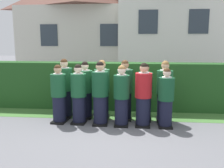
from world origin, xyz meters
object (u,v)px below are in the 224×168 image
object	(u,v)px
student_rear_row_1	(85,91)
student_front_row_3	(121,97)
student_front_row_2	(100,95)
student_in_red_blazer	(143,96)
student_front_row_5	(166,99)
student_front_row_0	(59,95)
student_rear_row_3	(125,91)
student_rear_row_5	(164,93)
student_front_row_1	(79,95)
student_rear_row_4	(145,94)
student_rear_row_0	(65,89)
student_rear_row_2	(102,91)

from	to	relation	value
student_rear_row_1	student_front_row_3	bearing A→B (deg)	-28.05
student_front_row_2	student_in_red_blazer	size ratio (longest dim) A/B	1.01
student_front_row_2	student_in_red_blazer	world-z (taller)	student_front_row_2
student_front_row_5	student_front_row_0	bearing A→B (deg)	178.13
student_front_row_0	student_in_red_blazer	distance (m)	2.26
student_in_red_blazer	student_rear_row_3	world-z (taller)	student_rear_row_3
student_rear_row_1	student_rear_row_5	bearing A→B (deg)	-1.94
student_front_row_1	student_rear_row_3	distance (m)	1.29
student_in_red_blazer	student_front_row_5	xyz separation A→B (m)	(0.57, -0.03, -0.06)
student_rear_row_1	student_front_row_2	bearing A→B (deg)	-45.98
student_in_red_blazer	student_front_row_3	bearing A→B (deg)	-177.45
student_in_red_blazer	student_rear_row_5	distance (m)	0.75
student_rear_row_3	student_rear_row_4	bearing A→B (deg)	-4.77
student_front_row_5	student_rear_row_3	size ratio (longest dim) A/B	0.91
student_front_row_2	student_front_row_3	world-z (taller)	student_front_row_2
student_rear_row_0	student_rear_row_5	xyz separation A→B (m)	(2.82, -0.11, -0.01)
student_front_row_0	student_front_row_5	world-z (taller)	student_front_row_0
student_in_red_blazer	student_rear_row_4	size ratio (longest dim) A/B	1.04
student_rear_row_1	student_in_red_blazer	bearing A→B (deg)	-18.45
student_front_row_5	student_rear_row_2	distance (m)	1.80
student_in_red_blazer	student_rear_row_4	bearing A→B (deg)	83.13
student_front_row_0	student_rear_row_2	distance (m)	1.20
student_front_row_2	student_rear_row_2	bearing A→B (deg)	92.26
student_front_row_1	student_rear_row_4	distance (m)	1.81
student_front_row_0	student_in_red_blazer	bearing A→B (deg)	-1.57
student_front_row_1	student_front_row_5	distance (m)	2.29
student_front_row_5	student_rear_row_4	distance (m)	0.72
student_front_row_2	student_front_row_5	bearing A→B (deg)	-1.77
student_rear_row_0	student_rear_row_2	world-z (taller)	student_rear_row_0
student_front_row_3	student_front_row_2	bearing A→B (deg)	175.21
student_front_row_0	student_rear_row_3	xyz separation A→B (m)	(1.76, 0.45, 0.05)
student_rear_row_2	student_rear_row_3	distance (m)	0.64
student_front_row_5	student_rear_row_3	distance (m)	1.21
student_front_row_3	student_rear_row_3	xyz separation A→B (m)	(0.06, 0.54, 0.05)
student_front_row_1	student_rear_row_5	bearing A→B (deg)	10.15
student_front_row_5	student_rear_row_0	distance (m)	2.88
student_front_row_2	student_rear_row_4	xyz separation A→B (m)	(1.18, 0.44, -0.04)
student_front_row_0	student_rear_row_0	size ratio (longest dim) A/B	0.93
student_front_row_5	student_rear_row_0	size ratio (longest dim) A/B	0.90
student_front_row_0	student_rear_row_2	xyz separation A→B (m)	(1.11, 0.44, 0.05)
student_front_row_0	student_rear_row_0	xyz separation A→B (m)	(0.02, 0.52, 0.06)
student_front_row_1	student_front_row_5	bearing A→B (deg)	-2.20
student_front_row_5	student_rear_row_1	size ratio (longest dim) A/B	0.94
student_rear_row_1	student_rear_row_0	bearing A→B (deg)	176.75
student_front_row_1	student_front_row_2	size ratio (longest dim) A/B	0.95
student_rear_row_2	student_rear_row_5	distance (m)	1.73
student_front_row_3	student_rear_row_0	world-z (taller)	student_rear_row_0
student_rear_row_0	student_rear_row_1	xyz separation A→B (m)	(0.61, -0.03, -0.04)
student_front_row_2	student_rear_row_3	bearing A→B (deg)	38.23
student_front_row_3	student_rear_row_4	distance (m)	0.79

